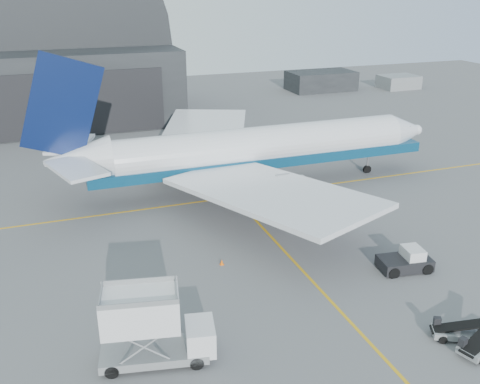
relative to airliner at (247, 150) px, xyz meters
name	(u,v)px	position (x,y,z in m)	size (l,w,h in m)	color
ground	(320,289)	(-2.28, -22.05, -4.55)	(200.00, 200.00, 0.00)	#565659
taxi_lines	(259,224)	(-2.28, -9.38, -4.54)	(80.00, 42.12, 0.02)	gold
hangar	(17,63)	(-24.28, 42.90, 4.99)	(50.00, 28.30, 28.00)	black
distant_bldg_a	(320,90)	(35.72, 49.95, -4.55)	(14.00, 8.00, 4.00)	black
distant_bldg_b	(398,88)	(52.72, 45.95, -4.55)	(8.00, 6.00, 2.80)	gray
airliner	(247,150)	(0.00, 0.00, 0.00)	(46.37, 44.96, 16.27)	white
catering_truck	(152,328)	(-15.89, -25.92, -2.11)	(7.40, 3.89, 4.83)	gray
pushback_tug	(406,261)	(5.77, -21.64, -3.83)	(4.46, 2.97, 1.93)	black
belt_loader_b	(464,332)	(3.76, -30.66, -4.04)	(4.32, 3.09, 1.67)	gray
traffic_cone	(222,262)	(-8.17, -15.83, -4.33)	(0.33, 0.33, 0.48)	#F55E07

